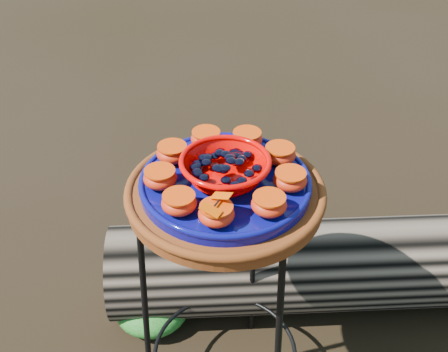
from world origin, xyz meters
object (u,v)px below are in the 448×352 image
at_px(plant_stand, 225,305).
at_px(red_bowl, 225,170).
at_px(driftwood_log, 360,263).
at_px(terracotta_saucer, 225,195).
at_px(cobalt_plate, 225,184).

distance_m(plant_stand, red_bowl, 0.44).
distance_m(plant_stand, driftwood_log, 0.60).
height_order(plant_stand, terracotta_saucer, terracotta_saucer).
distance_m(plant_stand, cobalt_plate, 0.40).
bearing_deg(driftwood_log, plant_stand, -119.69).
bearing_deg(cobalt_plate, driftwood_log, 60.31).
bearing_deg(terracotta_saucer, driftwood_log, 60.31).
xyz_separation_m(cobalt_plate, red_bowl, (0.00, 0.00, 0.04)).
height_order(terracotta_saucer, red_bowl, red_bowl).
bearing_deg(cobalt_plate, terracotta_saucer, 0.00).
relative_size(plant_stand, cobalt_plate, 1.87).
height_order(plant_stand, red_bowl, red_bowl).
relative_size(red_bowl, driftwood_log, 0.11).
bearing_deg(terracotta_saucer, plant_stand, 0.00).
distance_m(terracotta_saucer, red_bowl, 0.07).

